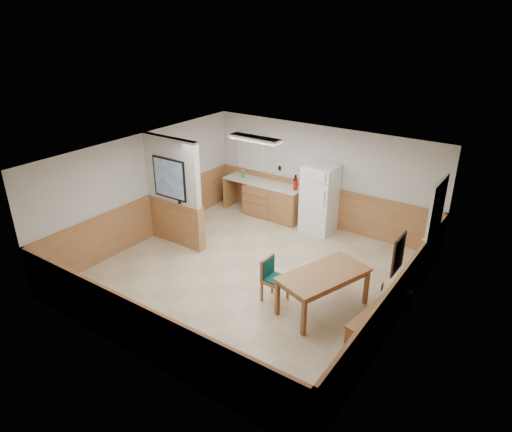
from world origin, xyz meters
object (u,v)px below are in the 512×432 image
Objects in this scene: dining_table at (324,278)px; dining_bench at (381,313)px; soap_bottle at (243,174)px; dining_chair at (271,275)px; refrigerator at (319,199)px; fire_extinguisher at (295,183)px.

dining_table is 1.06× the size of dining_bench.
dining_bench is at bearing -30.24° from soap_bottle.
dining_chair is 4.26× the size of soap_bottle.
soap_bottle is (-2.90, 3.12, 0.50)m from dining_chair.
refrigerator is 3.27m from dining_table.
dining_chair is (0.63, -3.10, -0.34)m from refrigerator.
fire_extinguisher is (-1.32, 3.12, 0.58)m from dining_chair.
dining_bench is 4.30× the size of fire_extinguisher.
soap_bottle is at bearing 179.60° from refrigerator.
dining_table is 2.13× the size of dining_chair.
refrigerator reaches higher than soap_bottle.
refrigerator is 1.97× the size of dining_chair.
soap_bottle reaches higher than dining_chair.
dining_table is 0.98m from dining_chair.
fire_extinguisher reaches higher than dining_bench.
dining_table reaches higher than dining_bench.
fire_extinguisher reaches higher than dining_table.
refrigerator reaches higher than dining_table.
dining_chair is 4.29m from soap_bottle.
soap_bottle is (-2.26, 0.02, 0.16)m from refrigerator.
dining_bench is 2.03m from dining_chair.
dining_bench is (2.65, -2.85, -0.49)m from refrigerator.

